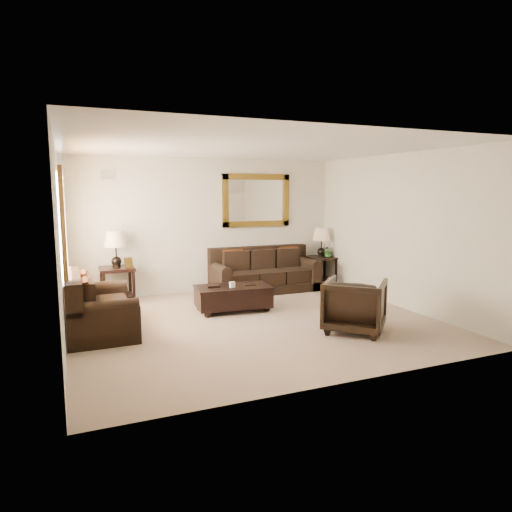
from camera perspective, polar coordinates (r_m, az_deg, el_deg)
name	(u,v)px	position (r m, az deg, el deg)	size (l,w,h in m)	color
room	(255,237)	(7.00, -0.19, 2.41)	(5.51, 5.01, 2.71)	gray
window	(63,225)	(7.35, -22.94, 3.60)	(0.07, 1.96, 1.66)	white
mirror	(257,200)	(9.65, 0.07, 6.96)	(1.50, 0.06, 1.10)	#553B11
air_vent	(108,174)	(8.95, -18.03, 9.67)	(0.25, 0.02, 0.18)	#999999
sofa	(264,275)	(9.45, 1.00, -2.39)	(2.18, 0.94, 0.89)	black
loveseat	(96,311)	(7.05, -19.33, -6.50)	(0.93, 1.56, 0.88)	black
end_table_left	(116,256)	(8.71, -17.06, -0.02)	(0.60, 0.60, 1.33)	black
end_table_right	(321,248)	(10.11, 8.17, 1.04)	(0.57, 0.57, 1.25)	black
coffee_table	(233,295)	(7.87, -2.89, -4.94)	(1.33, 0.80, 0.54)	black
armchair	(355,303)	(6.85, 12.25, -5.73)	(0.83, 0.78, 0.86)	black
potted_plant	(329,252)	(10.10, 9.06, 0.51)	(0.25, 0.28, 0.22)	#21511B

